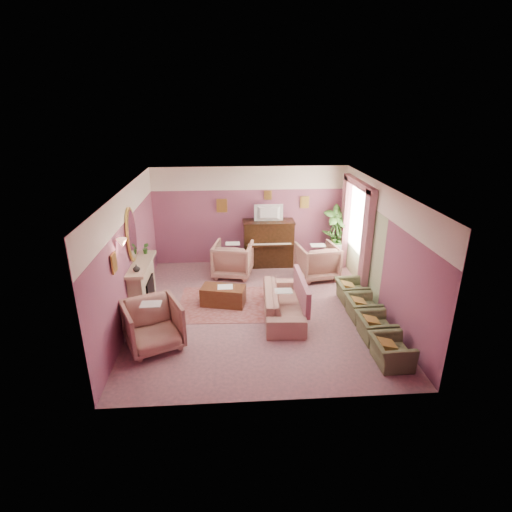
{
  "coord_description": "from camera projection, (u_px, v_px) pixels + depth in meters",
  "views": [
    {
      "loc": [
        -0.6,
        -8.07,
        4.44
      ],
      "look_at": [
        -0.01,
        0.4,
        1.16
      ],
      "focal_mm": 28.0,
      "sensor_mm": 36.0,
      "label": 1
    }
  ],
  "objects": [
    {
      "name": "side_plant_big",
      "position": [
        335.0,
        237.0,
        11.32
      ],
      "size": [
        0.3,
        0.3,
        0.34
      ],
      "primitive_type": "imported",
      "color": "#336524",
      "rests_on": "side_table"
    },
    {
      "name": "print_left_wall",
      "position": [
        114.0,
        263.0,
        7.24
      ],
      "size": [
        0.03,
        0.28,
        0.36
      ],
      "primitive_type": "cube",
      "color": "gold",
      "rests_on": "wall_left"
    },
    {
      "name": "mirror_glass",
      "position": [
        132.0,
        235.0,
        8.51
      ],
      "size": [
        0.01,
        0.6,
        1.06
      ],
      "primitive_type": "ellipsoid",
      "color": "white",
      "rests_on": "wall_left"
    },
    {
      "name": "pelmet",
      "position": [
        359.0,
        184.0,
        9.84
      ],
      "size": [
        0.16,
        2.2,
        0.16
      ],
      "primitive_type": "cube",
      "color": "#A25D6D",
      "rests_on": "wall_right"
    },
    {
      "name": "television",
      "position": [
        269.0,
        212.0,
        11.05
      ],
      "size": [
        0.8,
        0.12,
        0.48
      ],
      "primitive_type": "imported",
      "color": "black",
      "rests_on": "piano"
    },
    {
      "name": "wall_front",
      "position": [
        273.0,
        324.0,
        5.85
      ],
      "size": [
        5.5,
        0.02,
        2.8
      ],
      "primitive_type": "cube",
      "color": "#6D3E5F",
      "rests_on": "floor"
    },
    {
      "name": "fire_ember",
      "position": [
        150.0,
        300.0,
        9.1
      ],
      "size": [
        0.06,
        0.54,
        0.1
      ],
      "primitive_type": "cube",
      "color": "orange",
      "rests_on": "floor"
    },
    {
      "name": "piano_keys",
      "position": [
        270.0,
        244.0,
        11.08
      ],
      "size": [
        1.2,
        0.08,
        0.02
      ],
      "primitive_type": "cube",
      "color": "silver",
      "rests_on": "piano"
    },
    {
      "name": "wall_right",
      "position": [
        382.0,
        249.0,
        8.82
      ],
      "size": [
        0.02,
        6.0,
        2.8
      ],
      "primitive_type": "cube",
      "color": "#6D3E5F",
      "rests_on": "floor"
    },
    {
      "name": "side_table",
      "position": [
        333.0,
        254.0,
        11.51
      ],
      "size": [
        0.52,
        0.52,
        0.7
      ],
      "primitive_type": "cylinder",
      "color": "silver",
      "rests_on": "floor"
    },
    {
      "name": "ceiling",
      "position": [
        258.0,
        188.0,
        8.14
      ],
      "size": [
        5.5,
        6.0,
        0.01
      ],
      "primitive_type": "cube",
      "color": "white",
      "rests_on": "wall_back"
    },
    {
      "name": "fireplace_surround",
      "position": [
        143.0,
        287.0,
        8.97
      ],
      "size": [
        0.3,
        1.4,
        1.1
      ],
      "primitive_type": "cube",
      "color": "tan",
      "rests_on": "floor"
    },
    {
      "name": "sconce_shade",
      "position": [
        122.0,
        243.0,
        7.48
      ],
      "size": [
        0.2,
        0.2,
        0.16
      ],
      "primitive_type": "cone",
      "color": "#FFAF83",
      "rests_on": "wall_left"
    },
    {
      "name": "curtain_left",
      "position": [
        366.0,
        244.0,
        9.44
      ],
      "size": [
        0.16,
        0.34,
        2.6
      ],
      "primitive_type": "cube",
      "color": "#A25D6D",
      "rests_on": "floor"
    },
    {
      "name": "side_plant_small",
      "position": [
        340.0,
        239.0,
        11.25
      ],
      "size": [
        0.16,
        0.16,
        0.28
      ],
      "primitive_type": "imported",
      "color": "#336524",
      "rests_on": "side_table"
    },
    {
      "name": "area_rug",
      "position": [
        233.0,
        304.0,
        9.4
      ],
      "size": [
        2.57,
        1.9,
        0.01
      ],
      "primitive_type": "cube",
      "rotation": [
        0.0,
        0.0,
        -0.04
      ],
      "color": "#985352",
      "rests_on": "floor"
    },
    {
      "name": "print_back_mid",
      "position": [
        268.0,
        195.0,
        11.22
      ],
      "size": [
        0.22,
        0.03,
        0.26
      ],
      "primitive_type": "cube",
      "color": "gold",
      "rests_on": "wall_back"
    },
    {
      "name": "palm_pot",
      "position": [
        334.0,
        260.0,
        11.56
      ],
      "size": [
        0.34,
        0.34,
        0.34
      ],
      "primitive_type": "cylinder",
      "color": "#AE5E30",
      "rests_on": "floor"
    },
    {
      "name": "piano",
      "position": [
        268.0,
        244.0,
        11.44
      ],
      "size": [
        1.4,
        0.6,
        1.3
      ],
      "primitive_type": "cube",
      "color": "black",
      "rests_on": "floor"
    },
    {
      "name": "floral_armchair_front",
      "position": [
        153.0,
        323.0,
        7.59
      ],
      "size": [
        0.99,
        0.99,
        1.03
      ],
      "primitive_type": "imported",
      "color": "#A87868",
      "rests_on": "floor"
    },
    {
      "name": "piano_top",
      "position": [
        269.0,
        222.0,
        11.2
      ],
      "size": [
        1.45,
        0.65,
        0.04
      ],
      "primitive_type": "cube",
      "color": "black",
      "rests_on": "piano"
    },
    {
      "name": "mantel_plant",
      "position": [
        146.0,
        248.0,
        9.22
      ],
      "size": [
        0.16,
        0.16,
        0.28
      ],
      "primitive_type": "imported",
      "color": "#336524",
      "rests_on": "mantel_shelf"
    },
    {
      "name": "picture_rail_band",
      "position": [
        250.0,
        178.0,
        11.04
      ],
      "size": [
        5.5,
        0.01,
        0.65
      ],
      "primitive_type": "cube",
      "color": "white",
      "rests_on": "wall_back"
    },
    {
      "name": "piano_keyshelf",
      "position": [
        270.0,
        245.0,
        11.09
      ],
      "size": [
        1.3,
        0.12,
        0.06
      ],
      "primitive_type": "cube",
      "color": "black",
      "rests_on": "piano"
    },
    {
      "name": "wall_left",
      "position": [
        129.0,
        256.0,
        8.47
      ],
      "size": [
        0.02,
        6.0,
        2.8
      ],
      "primitive_type": "cube",
      "color": "#6D3E5F",
      "rests_on": "floor"
    },
    {
      "name": "floor",
      "position": [
        258.0,
        309.0,
        9.15
      ],
      "size": [
        5.5,
        6.0,
        0.01
      ],
      "primitive_type": "cube",
      "color": "#8D6169",
      "rests_on": "ground"
    },
    {
      "name": "mantel_vase",
      "position": [
        136.0,
        268.0,
        8.26
      ],
      "size": [
        0.16,
        0.16,
        0.16
      ],
      "primitive_type": "imported",
      "color": "white",
      "rests_on": "mantel_shelf"
    },
    {
      "name": "window_blind",
      "position": [
        359.0,
        217.0,
        10.15
      ],
      "size": [
        0.03,
        1.4,
        1.8
      ],
      "primitive_type": "cube",
      "color": "beige",
      "rests_on": "wall_right"
    },
    {
      "name": "hearth",
      "position": [
        154.0,
        308.0,
        9.18
      ],
      "size": [
        0.55,
        1.5,
        0.02
      ],
      "primitive_type": "cube",
      "color": "tan",
      "rests_on": "floor"
    },
    {
      "name": "mantel_shelf",
      "position": [
        141.0,
        264.0,
        8.77
      ],
      "size": [
        0.4,
        1.55,
        0.07
      ],
      "primitive_type": "cube",
      "color": "tan",
      "rests_on": "fireplace_surround"
    },
    {
      "name": "olive_chair_c",
      "position": [
        362.0,
        305.0,
        8.67
      ],
      "size": [
        0.54,
        0.77,
        0.66
      ],
      "primitive_type": "imported",
      "color": "#56613B",
      "rests_on": "floor"
    },
    {
      "name": "fireplace_inset",
      "position": [
        148.0,
        293.0,
        9.03
      ],
      "size": [
        0.18,
        0.72,
        0.68
      ],
      "primitive_type": "cube",
      "color": "black",
      "rests_on": "floor"
    },
    {
      "name": "wall_back",
      "position": [
        250.0,
        216.0,
        11.44
      ],
      "size": [
        5.5,
        0.02,
        2.8
      ],
      "primitive_type": "cube",
      "color": "#6D3E5F",
      "rests_on": "floor"
    },
    {
      "name": "curtain_right",
      "position": [
        345.0,
        223.0,
        11.15
      ],
      "size": [
        0.16,
        0.34,
        2.6
      ],
      "primitive_type": "cube",
      "color": "#A25D6D",
      "rests_on": "floor"
    },
    {
      "name": "floral_armchair_right",
      "position": [
        317.0,
        259.0,
        10.66
      ],
      "size": [
        0.99,
        0.99,
        1.03
      ],
      "primitive_type": "imported",
      "color": "#A87868",
      "rests_on": "floor"
    },
    {
      "name": "sofa",
      "position": [
        283.0,
        298.0,
        8.76
      ],
      "size": [
        0.7,
        2.09,
        0.84
      ],
      "primitive_type": "imported",
      "color": "#A87868",
      "rests_on": "floor"
    },
    {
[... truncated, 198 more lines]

